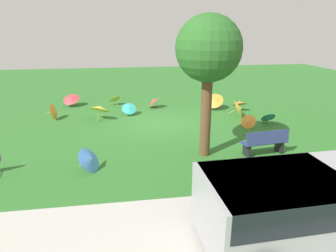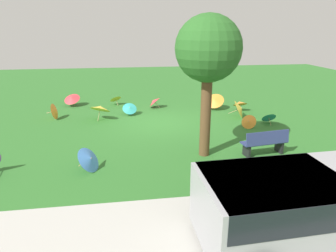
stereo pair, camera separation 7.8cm
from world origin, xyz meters
name	(u,v)px [view 2 (the right image)]	position (x,y,z in m)	size (l,w,h in m)	color
ground	(159,123)	(0.00, 0.00, 0.00)	(40.00, 40.00, 0.00)	#2D6B28
van_dark	(307,203)	(-2.00, 8.28, 0.91)	(4.67, 2.26, 1.53)	#99999E
park_bench	(265,142)	(-3.18, 4.06, 0.47)	(1.65, 0.69, 0.90)	navy
shade_tree	(208,51)	(-1.15, 3.73, 3.49)	(2.10, 2.10, 4.62)	brown
parasol_orange_0	(56,111)	(4.78, -1.36, 0.39)	(0.64, 0.79, 0.78)	tan
parasol_teal_0	(130,108)	(1.28, -1.49, 0.37)	(0.78, 0.71, 0.63)	tan
parasol_orange_1	(240,103)	(-4.45, -1.49, 0.41)	(0.78, 0.77, 0.64)	tan
parasol_red_0	(72,98)	(4.41, -3.75, 0.45)	(1.09, 1.07, 0.74)	tan
parasol_yellow_0	(100,108)	(2.66, -0.95, 0.57)	(1.28, 1.28, 0.86)	tan
parasol_red_1	(154,101)	(-0.06, -2.75, 0.36)	(0.87, 0.92, 0.67)	tan
parasol_blue_1	(90,159)	(2.62, 4.38, 0.38)	(0.86, 0.99, 0.75)	tan
parasol_yellow_1	(115,98)	(2.04, -3.71, 0.37)	(0.83, 0.81, 0.61)	tan
parasol_teal_1	(268,117)	(-4.94, 0.76, 0.32)	(0.65, 0.61, 0.60)	tan
parasol_orange_2	(215,100)	(-3.22, -1.92, 0.51)	(1.24, 1.21, 0.87)	tan
parasol_yellow_2	(240,109)	(-4.01, -0.33, 0.44)	(0.94, 1.05, 0.88)	tan
parasol_orange_3	(249,122)	(-3.79, 1.26, 0.30)	(0.77, 0.74, 0.59)	tan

